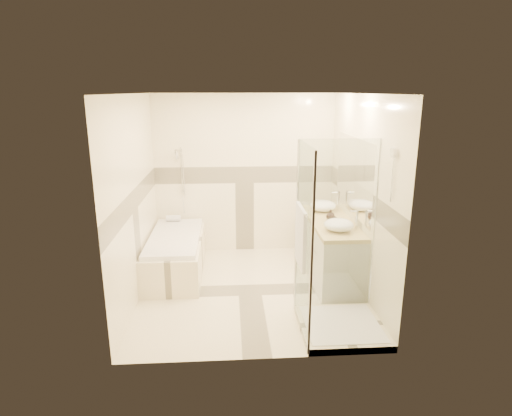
{
  "coord_description": "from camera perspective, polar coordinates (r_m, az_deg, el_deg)",
  "views": [
    {
      "loc": [
        -0.25,
        -5.13,
        2.54
      ],
      "look_at": [
        0.1,
        0.25,
        1.05
      ],
      "focal_mm": 30.0,
      "sensor_mm": 36.0,
      "label": 1
    }
  ],
  "objects": [
    {
      "name": "rolled_towel",
      "position": [
        6.79,
        -10.97,
        -1.36
      ],
      "size": [
        0.22,
        0.1,
        0.1
      ],
      "primitive_type": "cylinder",
      "rotation": [
        0.0,
        1.57,
        0.0
      ],
      "color": "silver",
      "rests_on": "bathtub"
    },
    {
      "name": "vanity",
      "position": [
        5.98,
        9.85,
        -5.47
      ],
      "size": [
        0.58,
        1.62,
        0.85
      ],
      "color": "white",
      "rests_on": "ground"
    },
    {
      "name": "bathtub",
      "position": [
        6.24,
        -10.66,
        -5.79
      ],
      "size": [
        0.75,
        1.7,
        0.56
      ],
      "color": "#F1E6C1",
      "rests_on": "ground"
    },
    {
      "name": "amenity_bottle_a",
      "position": [
        5.67,
        10.26,
        -1.38
      ],
      "size": [
        0.08,
        0.08,
        0.14
      ],
      "primitive_type": "imported",
      "rotation": [
        0.0,
        0.0,
        0.23
      ],
      "color": "black",
      "rests_on": "vanity"
    },
    {
      "name": "shower_enclosure",
      "position": [
        4.75,
        9.98,
        -10.13
      ],
      "size": [
        0.96,
        0.93,
        2.04
      ],
      "color": "#F1E6C1",
      "rests_on": "ground"
    },
    {
      "name": "amenity_bottle_b",
      "position": [
        5.82,
        9.89,
        -0.91
      ],
      "size": [
        0.13,
        0.13,
        0.15
      ],
      "primitive_type": "imported",
      "rotation": [
        0.0,
        0.0,
        0.19
      ],
      "color": "black",
      "rests_on": "vanity"
    },
    {
      "name": "folded_towels",
      "position": [
        6.43,
        8.57,
        0.42
      ],
      "size": [
        0.2,
        0.29,
        0.08
      ],
      "primitive_type": "cube",
      "rotation": [
        0.0,
        0.0,
        -0.18
      ],
      "color": "silver",
      "rests_on": "vanity"
    },
    {
      "name": "vessel_sink_near",
      "position": [
        6.25,
        8.92,
        0.31
      ],
      "size": [
        0.38,
        0.38,
        0.15
      ],
      "primitive_type": "ellipsoid",
      "color": "white",
      "rests_on": "vanity"
    },
    {
      "name": "vessel_sink_far",
      "position": [
        5.41,
        10.98,
        -2.22
      ],
      "size": [
        0.37,
        0.37,
        0.15
      ],
      "primitive_type": "ellipsoid",
      "color": "white",
      "rests_on": "vanity"
    },
    {
      "name": "room",
      "position": [
        5.31,
        -0.31,
        1.48
      ],
      "size": [
        2.82,
        3.02,
        2.52
      ],
      "color": "beige",
      "rests_on": "ground"
    },
    {
      "name": "faucet_far",
      "position": [
        5.44,
        13.22,
        -1.38
      ],
      "size": [
        0.11,
        0.03,
        0.26
      ],
      "color": "silver",
      "rests_on": "vanity"
    },
    {
      "name": "faucet_near",
      "position": [
        6.28,
        10.87,
        1.12
      ],
      "size": [
        0.12,
        0.03,
        0.29
      ],
      "color": "silver",
      "rests_on": "vanity"
    }
  ]
}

